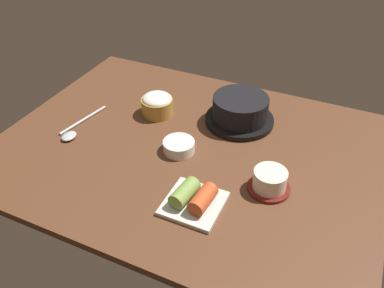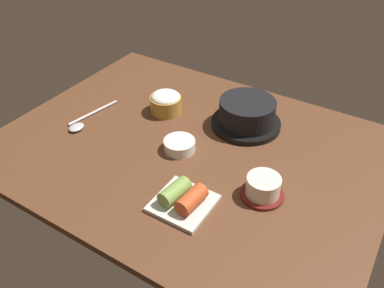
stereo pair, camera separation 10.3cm
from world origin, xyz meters
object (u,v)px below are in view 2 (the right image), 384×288
Objects in this scene: stone_pot at (247,114)px; kimchi_plate at (183,199)px; banchan_cup_center at (179,145)px; tea_cup_with_saucer at (263,187)px; spoon at (82,122)px; rice_bowl at (166,102)px.

stone_pot is 1.55× the size of kimchi_plate.
stone_pot is 2.37× the size of banchan_cup_center.
kimchi_plate is at bearing -138.92° from tea_cup_with_saucer.
stone_pot is 1.01× the size of spoon.
stone_pot is 2.12× the size of rice_bowl.
spoon is at bearing -132.76° from rice_bowl.
rice_bowl is 1.12× the size of banchan_cup_center.
kimchi_plate is at bearing -87.19° from stone_pot.
stone_pot reaches higher than rice_bowl.
tea_cup_with_saucer reaches higher than kimchi_plate.
spoon is at bearing 164.60° from kimchi_plate.
stone_pot reaches higher than spoon.
rice_bowl reaches higher than kimchi_plate.
tea_cup_with_saucer is (15.51, -23.50, -1.35)cm from stone_pot.
tea_cup_with_saucer is (39.03, -17.52, -0.80)cm from rice_bowl.
banchan_cup_center is at bearing -44.39° from rice_bowl.
tea_cup_with_saucer is 1.21× the size of banchan_cup_center.
banchan_cup_center is at bearing 8.71° from spoon.
kimchi_plate is at bearing -15.40° from spoon.
banchan_cup_center is 0.43× the size of spoon.
rice_bowl is at bearing -165.74° from stone_pot.
kimchi_plate is (11.63, -16.18, 0.28)cm from banchan_cup_center.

